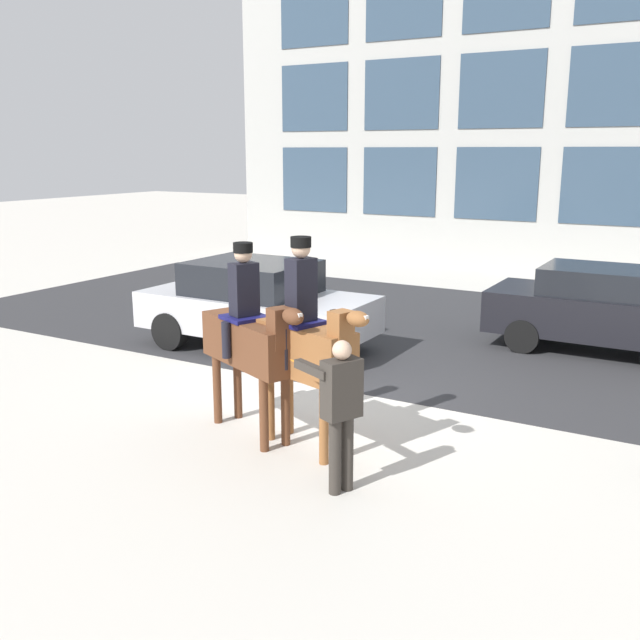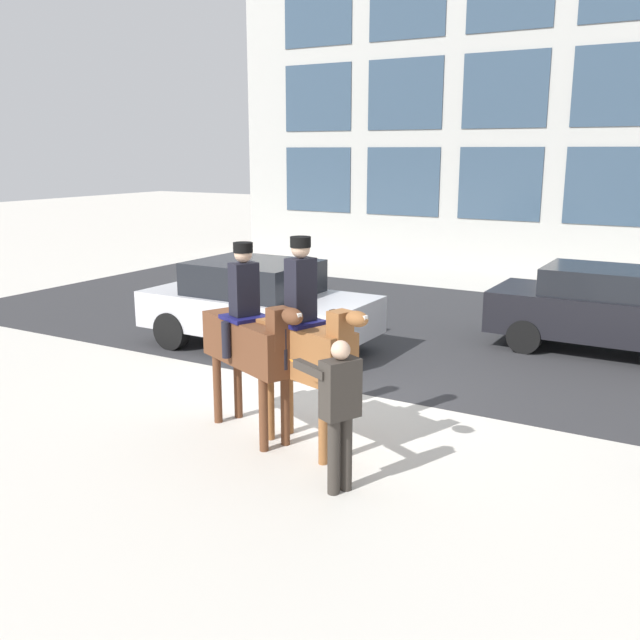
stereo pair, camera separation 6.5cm
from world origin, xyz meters
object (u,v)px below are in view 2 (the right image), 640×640
Objects in this scene: mounted_horse_lead at (250,338)px; street_car_far_lane at (607,309)px; mounted_horse_companion at (306,345)px; pedestrian_bystander at (339,404)px; street_car_near_lane at (257,303)px.

mounted_horse_lead is 0.61× the size of street_car_far_lane.
mounted_horse_companion is at bearing -110.73° from street_car_far_lane.
street_car_far_lane is (3.22, 6.27, -0.48)m from mounted_horse_lead.
mounted_horse_companion is 1.22m from pedestrian_bystander.
pedestrian_bystander is 0.42× the size of street_car_far_lane.
pedestrian_bystander is 5.83m from street_car_near_lane.
mounted_horse_companion reaches higher than mounted_horse_lead.
street_car_near_lane is at bearing -152.67° from street_car_far_lane.
mounted_horse_lead reaches higher than street_car_near_lane.
pedestrian_bystander is 7.25m from street_car_far_lane.
pedestrian_bystander is (1.70, -0.82, -0.29)m from mounted_horse_lead.
street_car_far_lane is (2.38, 6.30, -0.51)m from mounted_horse_companion.
mounted_horse_companion reaches higher than street_car_far_lane.
pedestrian_bystander is at bearing -24.83° from mounted_horse_companion.
mounted_horse_lead is 0.95× the size of mounted_horse_companion.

